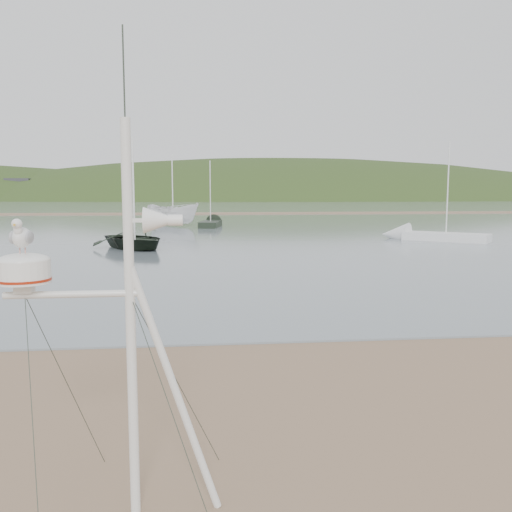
{
  "coord_description": "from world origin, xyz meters",
  "views": [
    {
      "loc": [
        1.38,
        -6.4,
        3.0
      ],
      "look_at": [
        2.18,
        1.0,
        2.12
      ],
      "focal_mm": 38.0,
      "sensor_mm": 36.0,
      "label": 1
    }
  ],
  "objects": [
    {
      "name": "sailboat_dark_mid",
      "position": [
        2.69,
        42.03,
        0.3
      ],
      "size": [
        2.44,
        6.33,
        6.17
      ],
      "color": "black",
      "rests_on": "ground"
    },
    {
      "name": "ground",
      "position": [
        0.0,
        0.0,
        0.0
      ],
      "size": [
        560.0,
        560.0,
        0.0
      ],
      "primitive_type": "plane",
      "color": "#7C5F48",
      "rests_on": "ground"
    },
    {
      "name": "hill_ridge",
      "position": [
        18.52,
        235.0,
        -19.7
      ],
      "size": [
        620.0,
        180.0,
        80.0
      ],
      "color": "#253817",
      "rests_on": "ground"
    },
    {
      "name": "mast_rig",
      "position": [
        0.71,
        -1.55,
        1.07
      ],
      "size": [
        1.96,
        2.1,
        4.43
      ],
      "color": "white",
      "rests_on": "ground"
    },
    {
      "name": "water",
      "position": [
        0.0,
        132.0,
        0.02
      ],
      "size": [
        560.0,
        256.0,
        0.04
      ],
      "primitive_type": "cube",
      "color": "slate",
      "rests_on": "ground"
    },
    {
      "name": "boat_white",
      "position": [
        -0.85,
        42.49,
        2.71
      ],
      "size": [
        2.8,
        2.79,
        5.34
      ],
      "primitive_type": "imported",
      "rotation": [
        0.0,
        0.0,
        1.03
      ],
      "color": "white",
      "rests_on": "water"
    },
    {
      "name": "far_cottages",
      "position": [
        3.0,
        196.0,
        4.0
      ],
      "size": [
        294.4,
        6.3,
        8.0
      ],
      "color": "silver",
      "rests_on": "ground"
    },
    {
      "name": "boat_dark",
      "position": [
        -1.95,
        22.53,
        2.39
      ],
      "size": [
        3.32,
        2.68,
        4.69
      ],
      "primitive_type": "imported",
      "rotation": [
        0.0,
        0.0,
        0.59
      ],
      "color": "black",
      "rests_on": "water"
    },
    {
      "name": "sandbar",
      "position": [
        0.0,
        70.0,
        0.07
      ],
      "size": [
        560.0,
        7.0,
        0.07
      ],
      "primitive_type": "cube",
      "color": "#7C5F48",
      "rests_on": "water"
    },
    {
      "name": "sailboat_white_near",
      "position": [
        15.18,
        26.33,
        0.3
      ],
      "size": [
        6.09,
        5.47,
        6.57
      ],
      "color": "white",
      "rests_on": "ground"
    }
  ]
}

